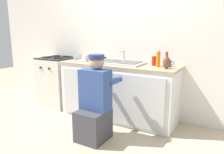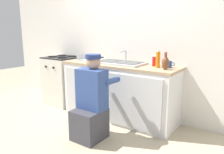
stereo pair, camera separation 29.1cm
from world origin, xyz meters
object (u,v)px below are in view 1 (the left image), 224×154
Objects in this scene: soap_bottle_orange at (158,59)px; sink_double_basin at (118,62)px; vase_decorative at (166,62)px; soda_cup_red at (155,60)px; plumber_person at (95,105)px; dish_rack_tray at (83,60)px; stove_range at (58,81)px; coffee_mug at (169,63)px.

sink_double_basin is at bearing 179.79° from soap_bottle_orange.
sink_double_basin is 0.79m from vase_decorative.
vase_decorative reaches higher than soda_cup_red.
plumber_person is 3.94× the size of dish_rack_tray.
soda_cup_red is at bearing 3.06° from stove_range.
plumber_person is (0.08, -0.79, -0.45)m from sink_double_basin.
plumber_person is 1.11m from soap_bottle_orange.
coffee_mug is at bearing 1.20° from soda_cup_red.
dish_rack_tray reaches higher than coffee_mug.
dish_rack_tray is at bearing 134.34° from plumber_person.
sink_double_basin is 0.66m from dish_rack_tray.
dish_rack_tray is at bearing -177.31° from sink_double_basin.
plumber_person is 4.80× the size of vase_decorative.
stove_range is 3.30× the size of dish_rack_tray.
plumber_person is 1.15m from dish_rack_tray.
vase_decorative is at bearing -83.94° from coffee_mug.
dish_rack_tray is at bearing -178.74° from soap_bottle_orange.
plumber_person reaches higher than dish_rack_tray.
vase_decorative is at bearing -39.30° from soda_cup_red.
soap_bottle_orange is (0.64, -0.00, 0.09)m from sink_double_basin.
sink_double_basin is 1.37m from stove_range.
dish_rack_tray is (-1.21, -0.13, -0.05)m from soda_cup_red.
plumber_person is at bearing -45.66° from dish_rack_tray.
soda_cup_red reaches higher than coffee_mug.
soda_cup_red is at bearing 9.89° from sink_double_basin.
dish_rack_tray is (-1.30, -0.03, -0.09)m from soap_bottle_orange.
vase_decorative is at bearing -2.50° from stove_range.
coffee_mug reaches higher than stove_range.
soda_cup_red is (-0.23, 0.19, -0.01)m from vase_decorative.
dish_rack_tray is (0.63, -0.03, 0.46)m from stove_range.
plumber_person reaches higher than stove_range.
vase_decorative reaches higher than sink_double_basin.
vase_decorative reaches higher than dish_rack_tray.
soap_bottle_orange is 0.17m from vase_decorative.
stove_range is at bearing 150.25° from plumber_person.
vase_decorative is (0.78, -0.09, 0.07)m from sink_double_basin.
sink_double_basin is 3.48× the size of vase_decorative.
vase_decorative is at bearing -31.96° from soap_bottle_orange.
coffee_mug is at bearing 52.26° from plumber_person.
plumber_person is at bearing -84.39° from sink_double_basin.
stove_range is 2.11m from coffee_mug.
vase_decorative is 0.30m from soda_cup_red.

